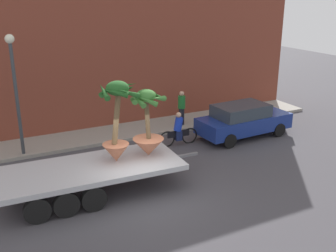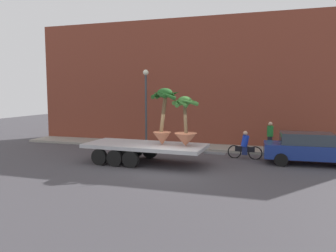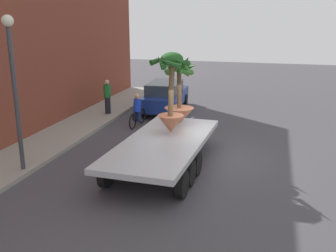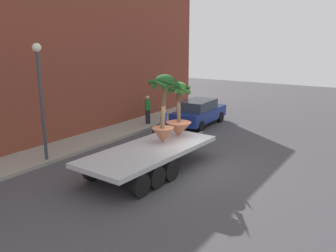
# 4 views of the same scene
# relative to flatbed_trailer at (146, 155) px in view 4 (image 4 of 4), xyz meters

# --- Properties ---
(ground_plane) EXTENTS (60.00, 60.00, 0.00)m
(ground_plane) POSITION_rel_flatbed_trailer_xyz_m (1.72, -1.02, -0.77)
(ground_plane) COLOR #423F44
(sidewalk) EXTENTS (24.00, 2.20, 0.15)m
(sidewalk) POSITION_rel_flatbed_trailer_xyz_m (1.72, 5.08, -0.70)
(sidewalk) COLOR gray
(sidewalk) RESTS_ON ground
(building_facade) EXTENTS (24.00, 1.20, 8.46)m
(building_facade) POSITION_rel_flatbed_trailer_xyz_m (1.72, 6.78, 3.46)
(building_facade) COLOR brown
(building_facade) RESTS_ON ground
(flatbed_trailer) EXTENTS (7.11, 2.75, 0.98)m
(flatbed_trailer) POSITION_rel_flatbed_trailer_xyz_m (0.00, 0.00, 0.00)
(flatbed_trailer) COLOR #B7BABF
(flatbed_trailer) RESTS_ON ground
(potted_palm_rear) EXTENTS (1.32, 1.30, 2.40)m
(potted_palm_rear) POSITION_rel_flatbed_trailer_xyz_m (2.33, -0.02, 1.18)
(potted_palm_rear) COLOR #B26647
(potted_palm_rear) RESTS_ON flatbed_trailer
(potted_palm_middle) EXTENTS (1.39, 1.53, 2.79)m
(potted_palm_middle) POSITION_rel_flatbed_trailer_xyz_m (1.22, -0.01, 1.60)
(potted_palm_middle) COLOR #B26647
(potted_palm_middle) RESTS_ON flatbed_trailer
(cyclist) EXTENTS (1.84, 0.37, 1.54)m
(cyclist) POSITION_rel_flatbed_trailer_xyz_m (4.97, 2.59, -0.11)
(cyclist) COLOR black
(cyclist) RESTS_ON ground
(parked_car) EXTENTS (4.54, 1.99, 1.58)m
(parked_car) POSITION_rel_flatbed_trailer_xyz_m (8.13, 2.14, 0.05)
(parked_car) COLOR navy
(parked_car) RESTS_ON ground
(pedestrian_near_gate) EXTENTS (0.36, 0.36, 1.71)m
(pedestrian_near_gate) POSITION_rel_flatbed_trailer_xyz_m (6.24, 4.62, 0.27)
(pedestrian_near_gate) COLOR black
(pedestrian_near_gate) RESTS_ON sidewalk
(street_lamp) EXTENTS (0.36, 0.36, 4.83)m
(street_lamp) POSITION_rel_flatbed_trailer_xyz_m (-1.37, 4.28, 2.46)
(street_lamp) COLOR #383D42
(street_lamp) RESTS_ON sidewalk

